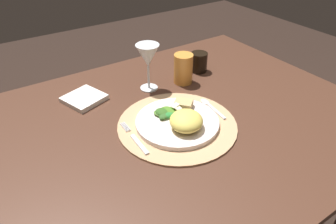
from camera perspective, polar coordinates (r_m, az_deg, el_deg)
name	(u,v)px	position (r m, az deg, el deg)	size (l,w,h in m)	color
dining_table	(175,154)	(1.03, 1.29, -7.81)	(1.23, 0.94, 0.72)	#4B2C1F
placemat	(177,125)	(0.92, 1.72, -2.36)	(0.36, 0.36, 0.01)	tan
dinner_plate	(177,122)	(0.91, 1.73, -1.85)	(0.25, 0.25, 0.01)	silver
pasta_serving	(186,121)	(0.86, 3.42, -1.64)	(0.10, 0.09, 0.05)	#E5CE5A
salad_greens	(166,113)	(0.92, -0.39, -0.13)	(0.09, 0.07, 0.03)	#517A30
bread_piece	(183,105)	(0.95, 2.90, 1.40)	(0.05, 0.05, 0.02)	tan
fork	(135,139)	(0.86, -6.12, -5.03)	(0.02, 0.16, 0.00)	silver
spoon	(209,105)	(1.00, 7.69, 1.26)	(0.03, 0.13, 0.01)	silver
napkin	(84,98)	(1.07, -15.34, 2.46)	(0.12, 0.12, 0.02)	white
wine_glass	(148,57)	(1.05, -3.78, 10.16)	(0.08, 0.08, 0.17)	silver
amber_tumbler	(183,69)	(1.12, 2.86, 8.05)	(0.07, 0.07, 0.11)	orange
dark_tumbler	(199,62)	(1.21, 5.77, 9.24)	(0.06, 0.06, 0.08)	black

